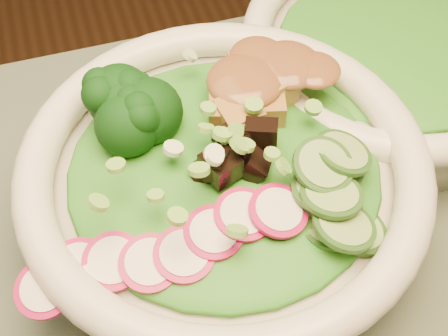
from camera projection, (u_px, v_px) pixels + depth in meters
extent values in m
cylinder|color=silver|center=(224.00, 196.00, 0.49)|extent=(0.27, 0.27, 0.06)
torus|color=silver|center=(224.00, 166.00, 0.46)|extent=(0.31, 0.31, 0.03)
cylinder|color=silver|center=(389.00, 70.00, 0.58)|extent=(0.25, 0.25, 0.05)
torus|color=silver|center=(398.00, 41.00, 0.55)|extent=(0.28, 0.28, 0.03)
ellipsoid|color=#226C16|center=(224.00, 167.00, 0.46)|extent=(0.23, 0.23, 0.03)
ellipsoid|color=#226C16|center=(397.00, 42.00, 0.55)|extent=(0.18, 0.18, 0.02)
ellipsoid|color=brown|center=(265.00, 76.00, 0.47)|extent=(0.08, 0.06, 0.02)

